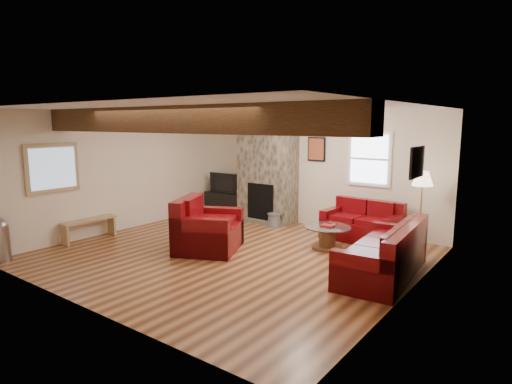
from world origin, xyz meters
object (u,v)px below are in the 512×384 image
(sofa_three, at_px, (383,250))
(coffee_table, at_px, (327,237))
(loveseat, at_px, (362,221))
(television, at_px, (226,183))
(armchair_red, at_px, (209,224))
(tv_cabinet, at_px, (226,203))
(floor_lamp, at_px, (422,183))

(sofa_three, xyz_separation_m, coffee_table, (-1.31, 0.76, -0.19))
(loveseat, distance_m, coffee_table, 0.97)
(coffee_table, relative_size, television, 0.99)
(television, bearing_deg, loveseat, -4.60)
(loveseat, xyz_separation_m, television, (-3.73, 0.30, 0.40))
(armchair_red, bearing_deg, television, 9.77)
(tv_cabinet, xyz_separation_m, television, (0.00, 0.00, 0.52))
(coffee_table, distance_m, television, 3.71)
(floor_lamp, bearing_deg, sofa_three, -91.71)
(sofa_three, height_order, television, television)
(floor_lamp, bearing_deg, tv_cabinet, 176.67)
(armchair_red, height_order, floor_lamp, floor_lamp)
(armchair_red, height_order, tv_cabinet, armchair_red)
(armchair_red, distance_m, floor_lamp, 3.86)
(armchair_red, xyz_separation_m, tv_cabinet, (-1.79, 2.56, -0.20))
(loveseat, xyz_separation_m, tv_cabinet, (-3.73, 0.30, -0.11))
(sofa_three, height_order, armchair_red, armchair_red)
(loveseat, relative_size, television, 1.68)
(sofa_three, relative_size, coffee_table, 2.45)
(loveseat, distance_m, television, 3.76)
(television, bearing_deg, floor_lamp, -3.33)
(coffee_table, height_order, tv_cabinet, tv_cabinet)
(floor_lamp, bearing_deg, television, 176.67)
(sofa_three, distance_m, armchair_red, 3.04)
(armchair_red, xyz_separation_m, coffee_table, (1.67, 1.35, -0.27))
(coffee_table, relative_size, floor_lamp, 0.59)
(floor_lamp, bearing_deg, loveseat, -178.96)
(tv_cabinet, distance_m, floor_lamp, 4.92)
(coffee_table, height_order, floor_lamp, floor_lamp)
(floor_lamp, bearing_deg, armchair_red, -143.03)
(armchair_red, xyz_separation_m, floor_lamp, (3.03, 2.28, 0.74))
(tv_cabinet, bearing_deg, sofa_three, -22.51)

